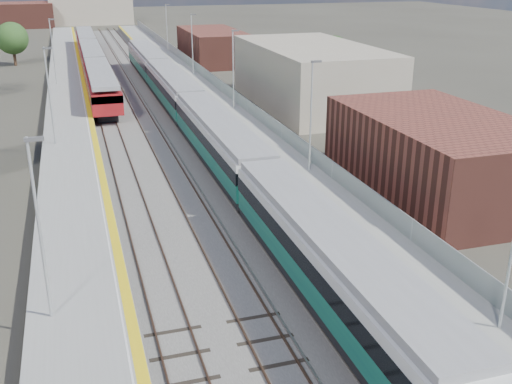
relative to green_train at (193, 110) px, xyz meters
name	(u,v)px	position (x,y,z in m)	size (l,w,h in m)	color
ground	(156,105)	(-1.50, 13.05, -2.26)	(320.00, 320.00, 0.00)	#47443A
ballast_bed	(132,101)	(-3.75, 15.55, -2.23)	(10.50, 155.00, 0.06)	#565451
tracks	(136,97)	(-3.15, 17.23, -2.15)	(8.96, 160.00, 0.17)	#4C3323
platform_right	(199,93)	(3.78, 15.55, -1.73)	(4.70, 155.00, 8.52)	slate
platform_left	(68,101)	(-10.55, 15.54, -1.74)	(4.30, 155.00, 8.52)	slate
green_train	(193,110)	(0.00, 0.00, 0.00)	(2.92, 81.16, 3.21)	black
red_train	(92,59)	(-7.00, 34.29, -0.08)	(2.92, 59.12, 3.68)	black
tree_c	(12,38)	(-17.79, 46.15, 1.75)	(4.70, 4.70, 6.37)	#382619
tree_d	(333,53)	(22.63, 20.62, 1.38)	(4.28, 4.28, 5.80)	#382619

